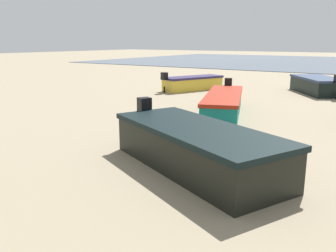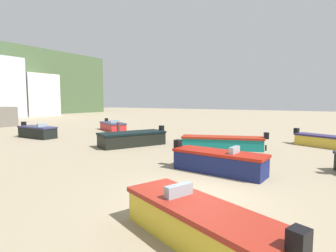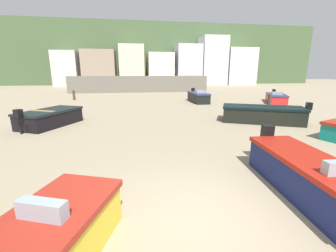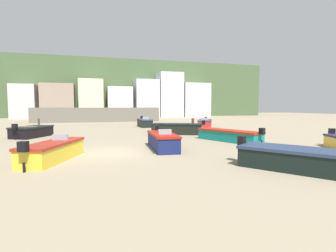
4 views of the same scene
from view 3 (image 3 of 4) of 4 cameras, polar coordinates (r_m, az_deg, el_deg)
ground_plane at (r=4.85m, az=6.88°, el=-23.29°), size 160.00×160.00×0.00m
headland_hill at (r=69.84m, az=-8.45°, el=17.14°), size 90.00×32.00×14.24m
harbor_pier at (r=33.77m, az=-7.35°, el=10.77°), size 20.15×2.40×2.36m
townhouse_far_left at (r=52.45m, az=-24.62°, el=13.33°), size 4.78×5.96×7.13m
townhouse_left at (r=50.87m, az=-17.35°, el=14.13°), size 6.74×5.37×7.43m
townhouse_centre_left at (r=50.36m, az=-9.38°, el=15.20°), size 5.21×5.26×8.55m
townhouse_centre at (r=50.80m, az=-2.00°, el=14.49°), size 5.53×5.41×7.01m
townhouse_centre_right at (r=52.52m, az=5.00°, el=15.42°), size 5.49×6.55×8.83m
townhouse_right at (r=53.69m, az=11.44°, el=16.16°), size 5.68×5.39×10.68m
townhouse_far_right at (r=56.79m, az=17.55°, el=14.45°), size 6.72×6.65×8.28m
boat_black_1 at (r=14.21m, az=23.28°, el=2.82°), size 4.84×3.51×1.27m
boat_navy_3 at (r=6.31m, az=33.31°, el=-11.31°), size 1.59×4.35×1.25m
boat_black_4 at (r=22.13m, az=7.86°, el=7.41°), size 1.39×3.91×1.28m
boat_red_6 at (r=24.20m, az=26.24°, el=6.52°), size 3.28×4.28×1.15m
boat_black_9 at (r=13.85m, az=-28.30°, el=1.91°), size 3.07×3.79×1.21m
mooring_post_near_water at (r=19.42m, az=24.85°, el=5.72°), size 0.28×0.28×1.21m
mooring_post_mid_beach at (r=25.78m, az=-23.24°, el=7.36°), size 0.25×0.25×1.02m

